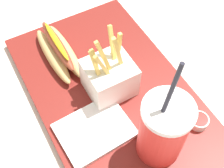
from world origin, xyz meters
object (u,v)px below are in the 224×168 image
soda_cup (163,130)px  napkin_stack (95,130)px  ketchup_cup_1 (199,121)px  fries_basket (111,76)px  hot_dog_1 (59,51)px

soda_cup → napkin_stack: size_ratio=1.73×
ketchup_cup_1 → napkin_stack: (0.08, 0.18, -0.01)m
fries_basket → napkin_stack: fries_basket is taller
soda_cup → fries_basket: soda_cup is taller
hot_dog_1 → soda_cup: bearing=-165.8°
soda_cup → hot_dog_1: 0.30m
fries_basket → hot_dog_1: size_ratio=0.87×
fries_basket → napkin_stack: bearing=133.5°
fries_basket → ketchup_cup_1: 0.19m
hot_dog_1 → napkin_stack: hot_dog_1 is taller
napkin_stack → fries_basket: bearing=-46.5°
hot_dog_1 → napkin_stack: (-0.20, 0.01, -0.02)m
hot_dog_1 → ketchup_cup_1: hot_dog_1 is taller
soda_cup → ketchup_cup_1: size_ratio=6.28×
hot_dog_1 → ketchup_cup_1: size_ratio=4.65×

